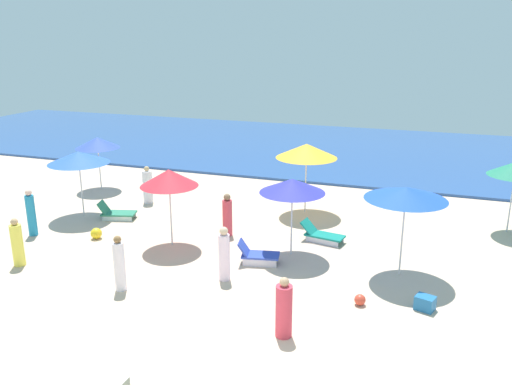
{
  "coord_description": "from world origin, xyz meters",
  "views": [
    {
      "loc": [
        4.1,
        -8.37,
        6.74
      ],
      "look_at": [
        -1.82,
        8.66,
        1.26
      ],
      "focal_mm": 36.91,
      "sensor_mm": 36.0,
      "label": 1
    }
  ],
  "objects_px": {
    "beach_ball_1": "(96,233)",
    "beachgoer_1": "(227,216)",
    "umbrella_2": "(406,193)",
    "beachgoer_4": "(17,244)",
    "lounge_chair_5_1": "(257,255)",
    "umbrella_5": "(292,186)",
    "umbrella_7": "(97,143)",
    "beachgoer_6": "(224,255)",
    "umbrella_4": "(307,151)",
    "beachgoer_2": "(31,214)",
    "beachgoer_0": "(119,265)",
    "beachgoer_3": "(284,310)",
    "lounge_chair_3_0": "(116,213)",
    "beach_ball_2": "(360,300)",
    "lounge_chair_5_0": "(321,235)",
    "cooler_box_0": "(425,303)",
    "umbrella_6": "(169,178)",
    "umbrella_3": "(78,157)",
    "beachgoer_5": "(148,186)"
  },
  "relations": [
    {
      "from": "beachgoer_1",
      "to": "beachgoer_5",
      "type": "bearing_deg",
      "value": -111.26
    },
    {
      "from": "umbrella_7",
      "to": "beachgoer_1",
      "type": "relative_size",
      "value": 1.57
    },
    {
      "from": "beachgoer_3",
      "to": "beach_ball_1",
      "type": "xyz_separation_m",
      "value": [
        -7.73,
        3.69,
        -0.49
      ]
    },
    {
      "from": "umbrella_4",
      "to": "umbrella_7",
      "type": "bearing_deg",
      "value": 179.19
    },
    {
      "from": "cooler_box_0",
      "to": "umbrella_7",
      "type": "bearing_deg",
      "value": 173.65
    },
    {
      "from": "lounge_chair_3_0",
      "to": "umbrella_4",
      "type": "relative_size",
      "value": 0.54
    },
    {
      "from": "beach_ball_2",
      "to": "lounge_chair_3_0",
      "type": "bearing_deg",
      "value": 159.55
    },
    {
      "from": "umbrella_6",
      "to": "beach_ball_2",
      "type": "xyz_separation_m",
      "value": [
        6.48,
        -2.01,
        -2.16
      ]
    },
    {
      "from": "beachgoer_1",
      "to": "beach_ball_2",
      "type": "height_order",
      "value": "beachgoer_1"
    },
    {
      "from": "umbrella_7",
      "to": "beachgoer_6",
      "type": "height_order",
      "value": "umbrella_7"
    },
    {
      "from": "umbrella_4",
      "to": "beachgoer_1",
      "type": "height_order",
      "value": "umbrella_4"
    },
    {
      "from": "beachgoer_1",
      "to": "beachgoer_5",
      "type": "xyz_separation_m",
      "value": [
        -4.47,
        2.31,
        0.0
      ]
    },
    {
      "from": "beachgoer_2",
      "to": "beachgoer_0",
      "type": "bearing_deg",
      "value": 87.93
    },
    {
      "from": "umbrella_7",
      "to": "beach_ball_1",
      "type": "bearing_deg",
      "value": -56.56
    },
    {
      "from": "beachgoer_0",
      "to": "beachgoer_4",
      "type": "relative_size",
      "value": 1.06
    },
    {
      "from": "lounge_chair_3_0",
      "to": "beachgoer_5",
      "type": "relative_size",
      "value": 0.95
    },
    {
      "from": "lounge_chair_3_0",
      "to": "beachgoer_6",
      "type": "relative_size",
      "value": 0.92
    },
    {
      "from": "beachgoer_1",
      "to": "umbrella_5",
      "type": "bearing_deg",
      "value": 76.77
    },
    {
      "from": "beachgoer_5",
      "to": "cooler_box_0",
      "type": "bearing_deg",
      "value": 23.17
    },
    {
      "from": "umbrella_2",
      "to": "lounge_chair_3_0",
      "type": "distance_m",
      "value": 10.84
    },
    {
      "from": "beachgoer_0",
      "to": "beach_ball_2",
      "type": "height_order",
      "value": "beachgoer_0"
    },
    {
      "from": "umbrella_3",
      "to": "umbrella_5",
      "type": "relative_size",
      "value": 1.01
    },
    {
      "from": "umbrella_7",
      "to": "beach_ball_1",
      "type": "relative_size",
      "value": 6.16
    },
    {
      "from": "umbrella_6",
      "to": "umbrella_7",
      "type": "distance_m",
      "value": 7.79
    },
    {
      "from": "umbrella_5",
      "to": "beach_ball_1",
      "type": "bearing_deg",
      "value": -172.32
    },
    {
      "from": "umbrella_2",
      "to": "beachgoer_2",
      "type": "height_order",
      "value": "umbrella_2"
    },
    {
      "from": "lounge_chair_3_0",
      "to": "beachgoer_2",
      "type": "height_order",
      "value": "beachgoer_2"
    },
    {
      "from": "beachgoer_1",
      "to": "cooler_box_0",
      "type": "xyz_separation_m",
      "value": [
        6.67,
        -3.13,
        -0.52
      ]
    },
    {
      "from": "beachgoer_0",
      "to": "cooler_box_0",
      "type": "height_order",
      "value": "beachgoer_0"
    },
    {
      "from": "umbrella_2",
      "to": "beachgoer_4",
      "type": "bearing_deg",
      "value": -164.14
    },
    {
      "from": "lounge_chair_5_0",
      "to": "beachgoer_0",
      "type": "bearing_deg",
      "value": 150.35
    },
    {
      "from": "lounge_chair_5_1",
      "to": "beachgoer_3",
      "type": "height_order",
      "value": "beachgoer_3"
    },
    {
      "from": "beachgoer_0",
      "to": "beachgoer_3",
      "type": "bearing_deg",
      "value": -12.04
    },
    {
      "from": "beach_ball_1",
      "to": "beachgoer_1",
      "type": "bearing_deg",
      "value": 23.4
    },
    {
      "from": "lounge_chair_5_1",
      "to": "beachgoer_5",
      "type": "height_order",
      "value": "beachgoer_5"
    },
    {
      "from": "umbrella_4",
      "to": "beachgoer_2",
      "type": "xyz_separation_m",
      "value": [
        -8.33,
        -5.47,
        -1.67
      ]
    },
    {
      "from": "umbrella_6",
      "to": "beachgoer_2",
      "type": "xyz_separation_m",
      "value": [
        -4.98,
        -0.78,
        -1.52
      ]
    },
    {
      "from": "lounge_chair_3_0",
      "to": "beach_ball_2",
      "type": "height_order",
      "value": "lounge_chair_3_0"
    },
    {
      "from": "lounge_chair_5_0",
      "to": "beachgoer_3",
      "type": "relative_size",
      "value": 1.04
    },
    {
      "from": "beachgoer_5",
      "to": "lounge_chair_5_0",
      "type": "bearing_deg",
      "value": 36.03
    },
    {
      "from": "beachgoer_6",
      "to": "umbrella_6",
      "type": "bearing_deg",
      "value": 85.52
    },
    {
      "from": "beachgoer_3",
      "to": "beachgoer_4",
      "type": "relative_size",
      "value": 0.99
    },
    {
      "from": "umbrella_4",
      "to": "umbrella_6",
      "type": "height_order",
      "value": "umbrella_4"
    },
    {
      "from": "umbrella_3",
      "to": "lounge_chair_5_1",
      "type": "xyz_separation_m",
      "value": [
        7.73,
        -1.94,
        -2.02
      ]
    },
    {
      "from": "beach_ball_1",
      "to": "umbrella_7",
      "type": "bearing_deg",
      "value": 123.44
    },
    {
      "from": "umbrella_7",
      "to": "beach_ball_2",
      "type": "bearing_deg",
      "value": -28.44
    },
    {
      "from": "lounge_chair_5_1",
      "to": "beach_ball_1",
      "type": "relative_size",
      "value": 3.49
    },
    {
      "from": "lounge_chair_5_0",
      "to": "beachgoer_5",
      "type": "height_order",
      "value": "beachgoer_5"
    },
    {
      "from": "beachgoer_3",
      "to": "beachgoer_5",
      "type": "distance_m",
      "value": 11.23
    },
    {
      "from": "umbrella_5",
      "to": "cooler_box_0",
      "type": "xyz_separation_m",
      "value": [
        4.14,
        -2.25,
        -2.08
      ]
    }
  ]
}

